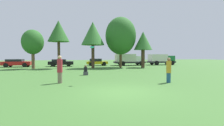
{
  "coord_description": "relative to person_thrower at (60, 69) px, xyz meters",
  "views": [
    {
      "loc": [
        -2.25,
        -7.9,
        1.85
      ],
      "look_at": [
        0.36,
        3.59,
        1.3
      ],
      "focal_mm": 26.2,
      "sensor_mm": 36.0,
      "label": 1
    }
  ],
  "objects": [
    {
      "name": "person_catcher",
      "position": [
        7.21,
        -1.42,
        -0.07
      ],
      "size": [
        0.32,
        0.32,
        1.7
      ],
      "rotation": [
        0.0,
        0.0,
        2.95
      ],
      "color": "navy",
      "rests_on": "ground"
    },
    {
      "name": "person_thrower",
      "position": [
        0.0,
        0.0,
        0.0
      ],
      "size": [
        0.35,
        0.35,
        1.85
      ],
      "rotation": [
        0.0,
        0.0,
        -0.19
      ],
      "color": "#726651",
      "rests_on": "ground"
    },
    {
      "name": "tree_4",
      "position": [
        11.22,
        12.13,
        3.08
      ],
      "size": [
        2.79,
        2.79,
        5.51
      ],
      "color": "#473323",
      "rests_on": "ground"
    },
    {
      "name": "frisbee",
      "position": [
        2.09,
        -0.62,
        1.45
      ],
      "size": [
        0.27,
        0.26,
        0.12
      ],
      "color": "#19B2D8"
    },
    {
      "name": "tree_0",
      "position": [
        -4.71,
        13.32,
        2.75
      ],
      "size": [
        2.92,
        2.92,
        5.44
      ],
      "color": "brown",
      "rests_on": "ground"
    },
    {
      "name": "parked_car_yellow",
      "position": [
        4.84,
        18.32,
        -0.26
      ],
      "size": [
        3.82,
        1.96,
        1.28
      ],
      "rotation": [
        0.0,
        0.0,
        -0.01
      ],
      "color": "gold",
      "rests_on": "ground"
    },
    {
      "name": "delivery_truck_green",
      "position": [
        17.63,
        18.06,
        0.22
      ],
      "size": [
        5.34,
        2.35,
        2.08
      ],
      "rotation": [
        0.0,
        0.0,
        -0.01
      ],
      "color": "#2D2D33",
      "rests_on": "ground"
    },
    {
      "name": "tree_1",
      "position": [
        -1.23,
        12.98,
        4.3
      ],
      "size": [
        2.99,
        2.99,
        6.8
      ],
      "color": "#473323",
      "rests_on": "ground"
    },
    {
      "name": "ground_plane",
      "position": [
        3.24,
        -3.44,
        -0.94
      ],
      "size": [
        120.0,
        120.0,
        0.0
      ],
      "primitive_type": "plane",
      "color": "#3D6B2D"
    },
    {
      "name": "bystander_sitting",
      "position": [
        1.96,
        4.15,
        -0.56
      ],
      "size": [
        0.44,
        0.37,
        0.95
      ],
      "color": "#3F3F47",
      "rests_on": "ground"
    },
    {
      "name": "delivery_truck_white",
      "position": [
        10.92,
        17.89,
        0.24
      ],
      "size": [
        5.75,
        2.41,
        2.12
      ],
      "rotation": [
        0.0,
        0.0,
        -0.01
      ],
      "color": "#2D2D33",
      "rests_on": "ground"
    },
    {
      "name": "tree_2",
      "position": [
        3.56,
        12.47,
        4.05
      ],
      "size": [
        3.36,
        3.36,
        6.73
      ],
      "color": "#473323",
      "rests_on": "ground"
    },
    {
      "name": "parked_car_black",
      "position": [
        -1.38,
        17.83,
        -0.28
      ],
      "size": [
        4.11,
        1.93,
        1.2
      ],
      "rotation": [
        0.0,
        0.0,
        -0.01
      ],
      "color": "black",
      "rests_on": "ground"
    },
    {
      "name": "tree_3",
      "position": [
        7.92,
        13.08,
        3.92
      ],
      "size": [
        4.7,
        4.7,
        7.75
      ],
      "color": "brown",
      "rests_on": "ground"
    },
    {
      "name": "parked_car_red",
      "position": [
        -8.17,
        17.72,
        -0.26
      ],
      "size": [
        4.31,
        2.06,
        1.26
      ],
      "rotation": [
        0.0,
        0.0,
        -0.01
      ],
      "color": "red",
      "rests_on": "ground"
    }
  ]
}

